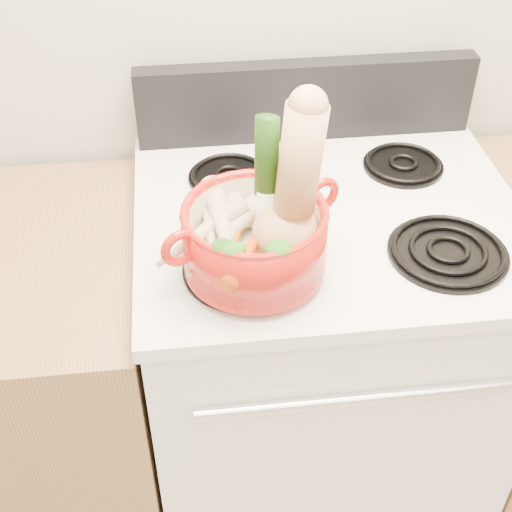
{
  "coord_description": "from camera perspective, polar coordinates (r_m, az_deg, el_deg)",
  "views": [
    {
      "loc": [
        -0.28,
        0.27,
        1.8
      ],
      "look_at": [
        -0.17,
        1.21,
        1.01
      ],
      "focal_mm": 50.0,
      "sensor_mm": 36.0,
      "label": 1
    }
  ],
  "objects": [
    {
      "name": "parsnip_5",
      "position": [
        1.23,
        -2.61,
        2.17
      ],
      "size": [
        0.07,
        0.24,
        0.07
      ],
      "primitive_type": "cone",
      "rotation": [
        1.66,
        0.0,
        0.1
      ],
      "color": "beige",
      "rests_on": "dutch_oven"
    },
    {
      "name": "parsnip_1",
      "position": [
        1.25,
        -2.61,
        1.56
      ],
      "size": [
        0.17,
        0.18,
        0.06
      ],
      "primitive_type": "cone",
      "rotation": [
        1.66,
        0.0,
        -0.72
      ],
      "color": "beige",
      "rests_on": "dutch_oven"
    },
    {
      "name": "carrot_4",
      "position": [
        1.19,
        -0.67,
        0.19
      ],
      "size": [
        0.11,
        0.16,
        0.05
      ],
      "primitive_type": "cone",
      "rotation": [
        1.66,
        0.0,
        -0.5
      ],
      "color": "#CD560A",
      "rests_on": "dutch_oven"
    },
    {
      "name": "dutch_oven",
      "position": [
        1.23,
        -0.11,
        1.34
      ],
      "size": [
        0.33,
        0.33,
        0.12
      ],
      "primitive_type": "cylinder",
      "rotation": [
        0.0,
        0.0,
        0.43
      ],
      "color": "#B3170F",
      "rests_on": "burner_front_left"
    },
    {
      "name": "carrot_1",
      "position": [
        1.22,
        -2.05,
        -0.12
      ],
      "size": [
        0.08,
        0.16,
        0.05
      ],
      "primitive_type": "cone",
      "rotation": [
        1.66,
        0.0,
        -0.31
      ],
      "color": "#D65E0A",
      "rests_on": "dutch_oven"
    },
    {
      "name": "carrot_3",
      "position": [
        1.19,
        -1.04,
        -0.43
      ],
      "size": [
        0.1,
        0.11,
        0.04
      ],
      "primitive_type": "cone",
      "rotation": [
        1.66,
        0.0,
        -0.69
      ],
      "color": "#C83D0A",
      "rests_on": "dutch_oven"
    },
    {
      "name": "parsnip_3",
      "position": [
        1.24,
        -4.43,
        1.91
      ],
      "size": [
        0.19,
        0.16,
        0.06
      ],
      "primitive_type": "cone",
      "rotation": [
        1.66,
        0.0,
        -0.92
      ],
      "color": "beige",
      "rests_on": "dutch_oven"
    },
    {
      "name": "stove_body",
      "position": [
        1.77,
        4.86,
        -9.26
      ],
      "size": [
        0.76,
        0.65,
        0.92
      ],
      "primitive_type": "cube",
      "color": "white",
      "rests_on": "floor"
    },
    {
      "name": "burner_back_right",
      "position": [
        1.59,
        11.7,
        7.25
      ],
      "size": [
        0.17,
        0.17,
        0.02
      ],
      "primitive_type": "cylinder",
      "color": "black",
      "rests_on": "cooktop"
    },
    {
      "name": "squash",
      "position": [
        1.17,
        3.05,
        5.64
      ],
      "size": [
        0.16,
        0.14,
        0.3
      ],
      "primitive_type": null,
      "rotation": [
        0.0,
        0.08,
        0.15
      ],
      "color": "#DFAD72",
      "rests_on": "dutch_oven"
    },
    {
      "name": "pot_handle_right",
      "position": [
        1.27,
        5.33,
        4.9
      ],
      "size": [
        0.07,
        0.04,
        0.07
      ],
      "primitive_type": "torus",
      "rotation": [
        1.57,
        0.0,
        0.43
      ],
      "color": "#B3170F",
      "rests_on": "dutch_oven"
    },
    {
      "name": "burner_front_left",
      "position": [
        1.28,
        -0.95,
        -0.88
      ],
      "size": [
        0.22,
        0.22,
        0.02
      ],
      "primitive_type": "cylinder",
      "color": "black",
      "rests_on": "cooktop"
    },
    {
      "name": "oven_handle",
      "position": [
        1.32,
        8.4,
        -11.25
      ],
      "size": [
        0.6,
        0.02,
        0.02
      ],
      "primitive_type": "cylinder",
      "rotation": [
        0.0,
        1.57,
        0.0
      ],
      "color": "silver",
      "rests_on": "stove_body"
    },
    {
      "name": "pot_handle_left",
      "position": [
        1.15,
        -6.09,
        0.66
      ],
      "size": [
        0.07,
        0.04,
        0.07
      ],
      "primitive_type": "torus",
      "rotation": [
        1.57,
        0.0,
        0.43
      ],
      "color": "#B3170F",
      "rests_on": "dutch_oven"
    },
    {
      "name": "leek",
      "position": [
        1.2,
        0.86,
        5.81
      ],
      "size": [
        0.06,
        0.06,
        0.27
      ],
      "primitive_type": "cylinder",
      "rotation": [
        -0.02,
        0.0,
        -0.39
      ],
      "color": "white",
      "rests_on": "dutch_oven"
    },
    {
      "name": "burner_front_right",
      "position": [
        1.36,
        15.12,
        0.4
      ],
      "size": [
        0.22,
        0.22,
        0.02
      ],
      "primitive_type": "cylinder",
      "color": "black",
      "rests_on": "cooktop"
    },
    {
      "name": "burner_back_left",
      "position": [
        1.52,
        -2.17,
        6.48
      ],
      "size": [
        0.17,
        0.17,
        0.02
      ],
      "primitive_type": "cylinder",
      "color": "black",
      "rests_on": "cooktop"
    },
    {
      "name": "parsnip_0",
      "position": [
        1.26,
        -3.46,
        1.51
      ],
      "size": [
        0.05,
        0.21,
        0.06
      ],
      "primitive_type": "cone",
      "rotation": [
        1.66,
        0.0,
        -0.08
      ],
      "color": "beige",
      "rests_on": "dutch_oven"
    },
    {
      "name": "cooktop",
      "position": [
        1.45,
        5.89,
        3.11
      ],
      "size": [
        0.78,
        0.67,
        0.03
      ],
      "primitive_type": "cube",
      "color": "white",
      "rests_on": "stove_body"
    },
    {
      "name": "parsnip_4",
      "position": [
        1.26,
        -3.67,
        2.61
      ],
      "size": [
        0.04,
        0.19,
        0.05
      ],
      "primitive_type": "cone",
      "rotation": [
        1.66,
        0.0,
        -0.02
      ],
      "color": "beige",
      "rests_on": "dutch_oven"
    },
    {
      "name": "carrot_2",
      "position": [
        1.22,
        1.12,
        0.89
      ],
      "size": [
        0.04,
        0.19,
        0.05
      ],
      "primitive_type": "cone",
      "rotation": [
        1.66,
        0.0,
        0.03
      ],
      "color": "#C8430A",
      "rests_on": "dutch_oven"
    },
    {
      "name": "ginger",
      "position": [
        1.31,
        -0.62,
        3.3
      ],
      "size": [
        0.08,
        0.06,
        0.04
      ],
      "primitive_type": "ellipsoid",
      "rotation": [
        0.0,
        0.0,
        -0.08
      ],
      "color": "tan",
      "rests_on": "dutch_oven"
    },
    {
      "name": "parsnip_2",
      "position": [
        1.25,
        -2.14,
        2.17
      ],
      "size": [
        0.08,
        0.2,
        0.06
      ],
      "primitive_type": "cone",
      "rotation": [
        1.66,
        0.0,
        -0.18
      ],
      "color": "beige",
      "rests_on": "dutch_oven"
    },
    {
      "name": "control_backsplash",
      "position": [
        1.64,
        4.02,
        12.34
      ],
      "size": [
        0.76,
        0.05,
        0.18
      ],
      "primitive_type": "cube",
      "color": "black",
      "rests_on": "cooktop"
    },
    {
      "name": "carrot_0",
      "position": [
        1.22,
        -0.87,
        -0.36
      ],
      "size": [
        0.1,
        0.15,
        0.04
      ],
      "primitive_type": "cone",
      "rotation": [
        1.66,
        0.0,
        -0.51
      ],
      "color": "#CA410A",
      "rests_on": "dutch_oven"
    }
  ]
}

